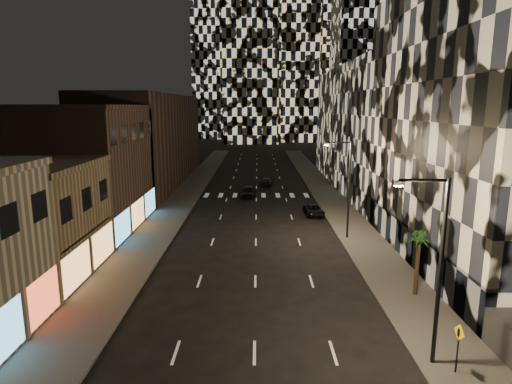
{
  "coord_description": "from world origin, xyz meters",
  "views": [
    {
      "loc": [
        0.14,
        -8.63,
        12.27
      ],
      "look_at": [
        0.04,
        22.5,
        6.0
      ],
      "focal_mm": 30.0,
      "sensor_mm": 36.0,
      "label": 1
    }
  ],
  "objects_px": {
    "streetlight_near": "(436,260)",
    "ped_sign": "(458,340)",
    "car_dark_midlane": "(248,192)",
    "palm_tree": "(419,243)",
    "car_dark_oncoming": "(266,182)",
    "streetlight_far": "(347,183)",
    "car_dark_rightlane": "(314,210)"
  },
  "relations": [
    {
      "from": "streetlight_far",
      "to": "car_dark_rightlane",
      "type": "bearing_deg",
      "value": 101.22
    },
    {
      "from": "palm_tree",
      "to": "car_dark_oncoming",
      "type": "bearing_deg",
      "value": 102.65
    },
    {
      "from": "car_dark_oncoming",
      "to": "ped_sign",
      "type": "distance_m",
      "value": 48.91
    },
    {
      "from": "streetlight_near",
      "to": "ped_sign",
      "type": "bearing_deg",
      "value": -39.2
    },
    {
      "from": "car_dark_rightlane",
      "to": "ped_sign",
      "type": "distance_m",
      "value": 29.81
    },
    {
      "from": "streetlight_far",
      "to": "ped_sign",
      "type": "relative_size",
      "value": 3.74
    },
    {
      "from": "streetlight_near",
      "to": "ped_sign",
      "type": "xyz_separation_m",
      "value": [
        0.99,
        -0.81,
        -3.59
      ]
    },
    {
      "from": "car_dark_rightlane",
      "to": "streetlight_far",
      "type": "bearing_deg",
      "value": -82.55
    },
    {
      "from": "streetlight_far",
      "to": "car_dark_oncoming",
      "type": "distance_m",
      "value": 28.69
    },
    {
      "from": "streetlight_near",
      "to": "car_dark_midlane",
      "type": "height_order",
      "value": "streetlight_near"
    },
    {
      "from": "car_dark_oncoming",
      "to": "car_dark_rightlane",
      "type": "xyz_separation_m",
      "value": [
        5.03,
        -18.62,
        -0.03
      ]
    },
    {
      "from": "car_dark_rightlane",
      "to": "car_dark_midlane",
      "type": "bearing_deg",
      "value": 124.09
    },
    {
      "from": "streetlight_far",
      "to": "car_dark_midlane",
      "type": "relative_size",
      "value": 2.01
    },
    {
      "from": "streetlight_near",
      "to": "car_dark_oncoming",
      "type": "xyz_separation_m",
      "value": [
        -6.78,
        47.47,
        -4.74
      ]
    },
    {
      "from": "streetlight_near",
      "to": "streetlight_far",
      "type": "relative_size",
      "value": 1.0
    },
    {
      "from": "streetlight_far",
      "to": "car_dark_midlane",
      "type": "height_order",
      "value": "streetlight_far"
    },
    {
      "from": "car_dark_midlane",
      "to": "car_dark_oncoming",
      "type": "distance_m",
      "value": 9.11
    },
    {
      "from": "car_dark_oncoming",
      "to": "car_dark_rightlane",
      "type": "relative_size",
      "value": 1.01
    },
    {
      "from": "car_dark_midlane",
      "to": "car_dark_rightlane",
      "type": "height_order",
      "value": "car_dark_midlane"
    },
    {
      "from": "streetlight_far",
      "to": "ped_sign",
      "type": "height_order",
      "value": "streetlight_far"
    },
    {
      "from": "streetlight_far",
      "to": "streetlight_near",
      "type": "bearing_deg",
      "value": -90.0
    },
    {
      "from": "car_dark_oncoming",
      "to": "palm_tree",
      "type": "height_order",
      "value": "palm_tree"
    },
    {
      "from": "car_dark_midlane",
      "to": "palm_tree",
      "type": "relative_size",
      "value": 1.05
    },
    {
      "from": "streetlight_far",
      "to": "car_dark_midlane",
      "type": "distance_m",
      "value": 21.52
    },
    {
      "from": "streetlight_near",
      "to": "ped_sign",
      "type": "relative_size",
      "value": 3.74
    },
    {
      "from": "car_dark_rightlane",
      "to": "ped_sign",
      "type": "bearing_deg",
      "value": -88.48
    },
    {
      "from": "streetlight_far",
      "to": "car_dark_midlane",
      "type": "bearing_deg",
      "value": 116.77
    },
    {
      "from": "car_dark_midlane",
      "to": "ped_sign",
      "type": "height_order",
      "value": "ped_sign"
    },
    {
      "from": "car_dark_oncoming",
      "to": "car_dark_midlane",
      "type": "bearing_deg",
      "value": 79.47
    },
    {
      "from": "car_dark_midlane",
      "to": "ped_sign",
      "type": "bearing_deg",
      "value": -70.15
    },
    {
      "from": "palm_tree",
      "to": "car_dark_rightlane",
      "type": "bearing_deg",
      "value": 100.45
    },
    {
      "from": "car_dark_oncoming",
      "to": "palm_tree",
      "type": "relative_size",
      "value": 0.99
    }
  ]
}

